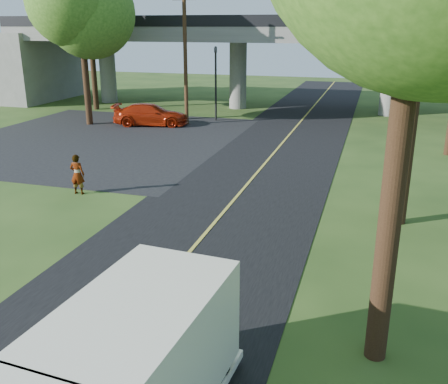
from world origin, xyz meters
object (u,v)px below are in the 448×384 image
at_px(tree_left_lot, 81,4).
at_px(red_sedan, 151,115).
at_px(tree_left_far, 90,14).
at_px(traffic_signal, 216,76).
at_px(pedestrian, 77,174).
at_px(utility_pole, 185,57).

relative_size(tree_left_lot, red_sedan, 2.07).
bearing_deg(red_sedan, tree_left_far, 41.65).
xyz_separation_m(traffic_signal, pedestrian, (-0.35, -17.49, -2.37)).
distance_m(tree_left_far, pedestrian, 22.94).
height_order(red_sedan, pedestrian, pedestrian).
bearing_deg(utility_pole, tree_left_lot, -161.03).
relative_size(utility_pole, tree_left_far, 0.91).
bearing_deg(pedestrian, traffic_signal, -95.77).
bearing_deg(tree_left_lot, utility_pole, 18.97).
bearing_deg(utility_pole, tree_left_far, 157.57).
xyz_separation_m(traffic_signal, tree_left_lot, (-7.79, -4.16, 4.70)).
bearing_deg(red_sedan, utility_pole, -78.72).
distance_m(tree_left_lot, pedestrian, 16.82).
height_order(traffic_signal, red_sedan, traffic_signal).
distance_m(tree_left_far, red_sedan, 10.88).
bearing_deg(tree_left_lot, red_sedan, 15.47).
bearing_deg(pedestrian, utility_pole, -90.38).
bearing_deg(tree_left_far, pedestrian, -61.61).
relative_size(traffic_signal, tree_left_far, 0.53).
height_order(tree_left_far, red_sedan, tree_left_far).
bearing_deg(pedestrian, tree_left_lot, -65.43).
distance_m(utility_pole, tree_left_far, 10.45).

